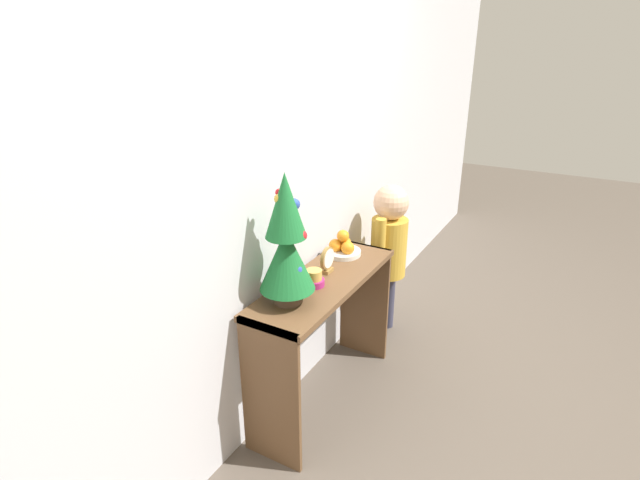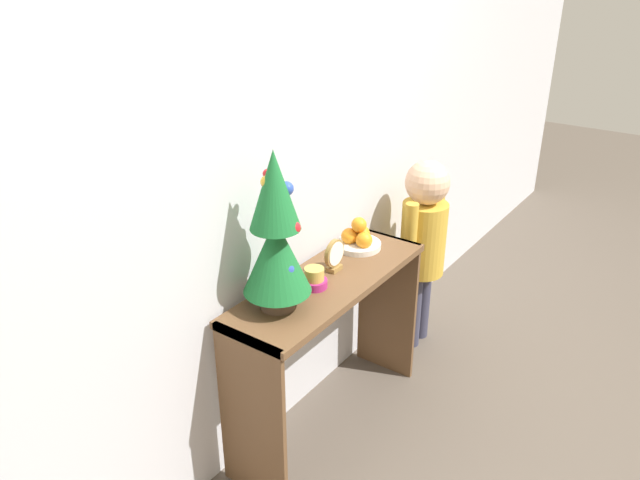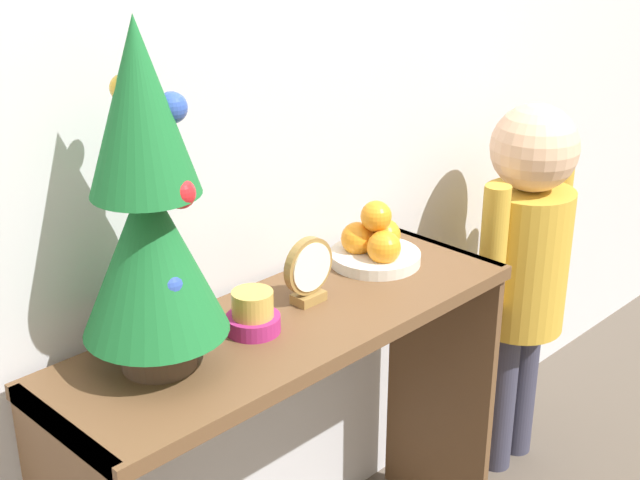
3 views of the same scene
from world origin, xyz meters
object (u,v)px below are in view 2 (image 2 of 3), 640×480
at_px(child_figure, 424,233).
at_px(desk_clock, 335,256).
at_px(fruit_bowl, 358,238).
at_px(mini_tree, 276,235).
at_px(singing_bowl, 314,279).

bearing_deg(child_figure, desk_clock, 176.50).
bearing_deg(child_figure, fruit_bowl, 170.70).
relative_size(mini_tree, child_figure, 0.60).
relative_size(mini_tree, desk_clock, 4.37).
bearing_deg(singing_bowl, fruit_bowl, 6.94).
bearing_deg(child_figure, mini_tree, 177.17).
distance_m(desk_clock, child_figure, 0.76).
height_order(mini_tree, desk_clock, mini_tree).
bearing_deg(fruit_bowl, singing_bowl, -173.06).
relative_size(mini_tree, fruit_bowl, 3.01).
distance_m(singing_bowl, child_figure, 0.92).
xyz_separation_m(fruit_bowl, singing_bowl, (-0.41, -0.05, -0.01)).
xyz_separation_m(mini_tree, desk_clock, (0.36, -0.01, -0.23)).
bearing_deg(fruit_bowl, desk_clock, -171.50).
xyz_separation_m(mini_tree, child_figure, (1.11, -0.05, -0.39)).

